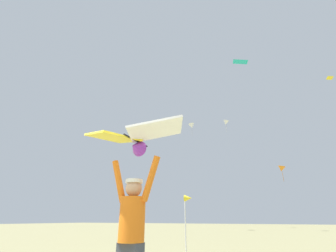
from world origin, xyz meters
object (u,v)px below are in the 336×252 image
(distant_kite_teal_mid_left, at_px, (240,61))
(distant_kite_orange_overhead_distant, at_px, (282,169))
(distant_kite_white_mid_right, at_px, (226,123))
(distant_kite_white_high_left, at_px, (192,126))
(marker_flag, at_px, (188,202))
(kite_flyer_person, at_px, (131,232))
(distant_kite_yellow_low_right, at_px, (330,78))
(held_stunt_kite, at_px, (134,138))

(distant_kite_teal_mid_left, relative_size, distant_kite_orange_overhead_distant, 0.67)
(distant_kite_teal_mid_left, relative_size, distant_kite_white_mid_right, 0.54)
(distant_kite_white_high_left, xyz_separation_m, marker_flag, (5.80, -17.20, -10.37))
(kite_flyer_person, bearing_deg, distant_kite_yellow_low_right, 70.81)
(kite_flyer_person, bearing_deg, distant_kite_teal_mid_left, 85.60)
(held_stunt_kite, height_order, distant_kite_yellow_low_right, distant_kite_yellow_low_right)
(kite_flyer_person, relative_size, distant_kite_white_high_left, 1.11)
(distant_kite_yellow_low_right, xyz_separation_m, distant_kite_white_high_left, (-15.98, -2.37, -3.96))
(distant_kite_yellow_low_right, bearing_deg, distant_kite_teal_mid_left, -117.92)
(distant_kite_orange_overhead_distant, bearing_deg, kite_flyer_person, -94.72)
(distant_kite_orange_overhead_distant, relative_size, marker_flag, 0.93)
(distant_kite_white_high_left, height_order, distant_kite_white_mid_right, distant_kite_white_mid_right)
(distant_kite_yellow_low_right, relative_size, distant_kite_white_high_left, 0.46)
(distant_kite_orange_overhead_distant, bearing_deg, distant_kite_white_high_left, -162.24)
(distant_kite_orange_overhead_distant, bearing_deg, distant_kite_white_mid_right, 131.23)
(distant_kite_yellow_low_right, height_order, distant_kite_white_high_left, distant_kite_yellow_low_right)
(distant_kite_teal_mid_left, distance_m, distant_kite_yellow_low_right, 17.97)
(held_stunt_kite, relative_size, distant_kite_orange_overhead_distant, 0.94)
(held_stunt_kite, xyz_separation_m, distant_kite_white_mid_right, (-5.00, 34.07, 14.13))
(distant_kite_orange_overhead_distant, height_order, distant_kite_white_high_left, distant_kite_white_high_left)
(distant_kite_yellow_low_right, xyz_separation_m, distant_kite_white_mid_right, (-13.78, 8.76, 0.32))
(distant_kite_white_mid_right, relative_size, marker_flag, 1.15)
(distant_kite_yellow_low_right, bearing_deg, distant_kite_orange_overhead_distant, 174.69)
(distant_kite_white_high_left, bearing_deg, held_stunt_kite, -72.58)
(distant_kite_orange_overhead_distant, bearing_deg, held_stunt_kite, -94.70)
(held_stunt_kite, bearing_deg, distant_kite_teal_mid_left, 85.63)
(held_stunt_kite, bearing_deg, distant_kite_white_mid_right, 98.35)
(distant_kite_orange_overhead_distant, relative_size, distant_kite_white_high_left, 1.04)
(held_stunt_kite, relative_size, distant_kite_teal_mid_left, 1.40)
(distant_kite_yellow_low_right, distance_m, marker_flag, 26.31)
(distant_kite_yellow_low_right, distance_m, distant_kite_white_high_left, 16.64)
(held_stunt_kite, relative_size, distant_kite_yellow_low_right, 2.11)
(distant_kite_yellow_low_right, height_order, marker_flag, distant_kite_yellow_low_right)
(marker_flag, bearing_deg, held_stunt_kite, -76.28)
(held_stunt_kite, distance_m, marker_flag, 5.93)
(kite_flyer_person, relative_size, distant_kite_yellow_low_right, 2.39)
(distant_kite_white_mid_right, distance_m, marker_flag, 32.10)
(kite_flyer_person, xyz_separation_m, held_stunt_kite, (0.00, -0.07, 1.28))
(distant_kite_orange_overhead_distant, xyz_separation_m, distant_kite_white_high_left, (-9.33, -2.99, 5.74))
(held_stunt_kite, bearing_deg, kite_flyer_person, 90.58)
(kite_flyer_person, distance_m, distant_kite_yellow_low_right, 30.69)
(distant_kite_teal_mid_left, distance_m, distant_kite_orange_overhead_distant, 16.32)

